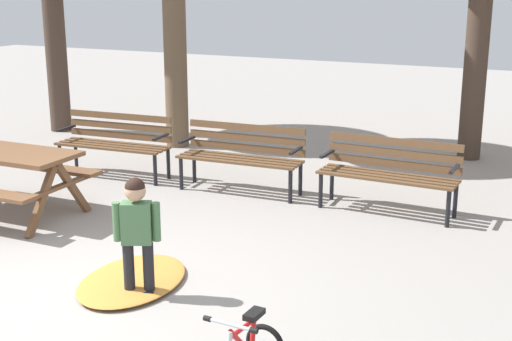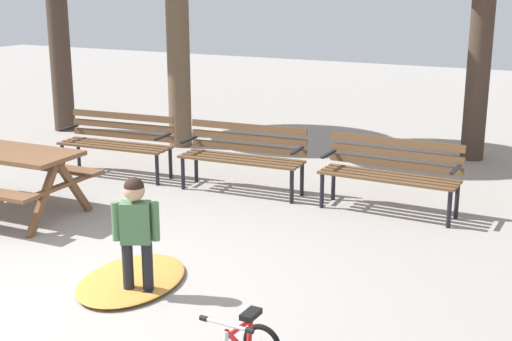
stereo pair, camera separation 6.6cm
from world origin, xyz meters
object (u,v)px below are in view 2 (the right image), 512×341
object	(u,v)px
park_bench_right	(391,169)
picnic_table	(3,164)
park_bench_left	(244,152)
park_bench_far_left	(118,139)
child_standing	(136,227)

from	to	relation	value
park_bench_right	picnic_table	bearing A→B (deg)	-152.16
picnic_table	park_bench_left	world-z (taller)	park_bench_left
park_bench_far_left	park_bench_right	distance (m)	3.81
park_bench_far_left	picnic_table	bearing A→B (deg)	-93.58
picnic_table	child_standing	distance (m)	2.88
picnic_table	child_standing	world-z (taller)	child_standing
picnic_table	park_bench_far_left	world-z (taller)	park_bench_far_left
park_bench_far_left	park_bench_right	bearing A→B (deg)	1.86
park_bench_left	picnic_table	bearing A→B (deg)	-134.64
picnic_table	park_bench_far_left	distance (m)	1.96
picnic_table	park_bench_right	world-z (taller)	park_bench_right
picnic_table	park_bench_right	bearing A→B (deg)	27.84
park_bench_left	child_standing	size ratio (longest dim) A/B	1.54
park_bench_right	child_standing	distance (m)	3.44
picnic_table	park_bench_left	xyz separation A→B (m)	(2.02, 2.05, -0.08)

